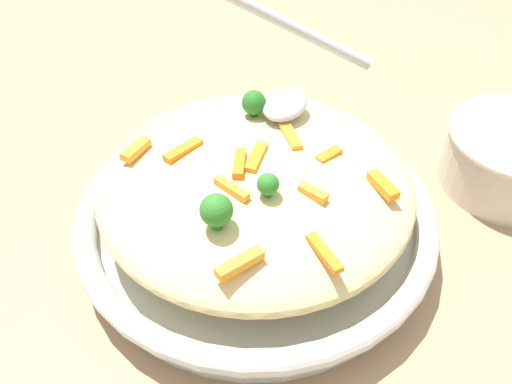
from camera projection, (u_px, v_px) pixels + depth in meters
ground_plane at (256, 236)px, 0.54m from camera, size 2.40×2.40×0.00m
serving_bowl at (256, 218)px, 0.52m from camera, size 0.34×0.34×0.05m
pasta_mound at (256, 184)px, 0.49m from camera, size 0.28×0.28×0.06m
carrot_piece_0 at (260, 157)px, 0.47m from camera, size 0.04×0.02×0.01m
carrot_piece_1 at (324, 253)px, 0.40m from camera, size 0.03×0.04×0.01m
carrot_piece_2 at (329, 155)px, 0.48m from camera, size 0.03×0.02×0.01m
carrot_piece_3 at (291, 136)px, 0.49m from camera, size 0.03×0.03×0.01m
carrot_piece_4 at (239, 163)px, 0.46m from camera, size 0.04×0.02×0.01m
carrot_piece_5 at (240, 263)px, 0.39m from camera, size 0.04×0.03×0.01m
carrot_piece_6 at (136, 149)px, 0.49m from camera, size 0.03×0.01×0.01m
carrot_piece_7 at (313, 193)px, 0.44m from camera, size 0.01×0.03×0.01m
carrot_piece_8 at (232, 189)px, 0.44m from camera, size 0.02×0.04×0.01m
carrot_piece_9 at (183, 150)px, 0.48m from camera, size 0.04×0.02×0.01m
carrot_piece_10 at (383, 185)px, 0.45m from camera, size 0.03×0.03×0.01m
broccoli_floret_0 at (216, 211)px, 0.41m from camera, size 0.03×0.03×0.03m
broccoli_floret_1 at (254, 103)px, 0.51m from camera, size 0.02×0.02×0.03m
broccoli_floret_2 at (268, 184)px, 0.43m from camera, size 0.02×0.02×0.02m
serving_spoon at (288, 72)px, 0.53m from camera, size 0.14×0.16×0.09m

